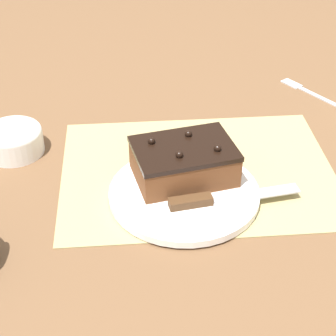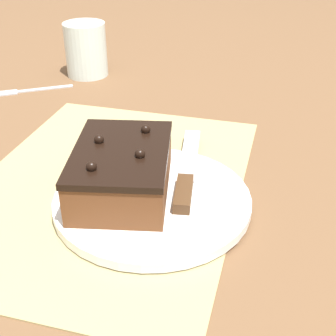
# 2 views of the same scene
# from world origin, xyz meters

# --- Properties ---
(ground_plane) EXTENTS (3.00, 3.00, 0.00)m
(ground_plane) POSITION_xyz_m (0.00, 0.00, 0.00)
(ground_plane) COLOR brown
(placemat_woven) EXTENTS (0.46, 0.34, 0.00)m
(placemat_woven) POSITION_xyz_m (0.00, 0.00, 0.00)
(placemat_woven) COLOR tan
(placemat_woven) RESTS_ON ground_plane
(cake_plate) EXTENTS (0.24, 0.24, 0.01)m
(cake_plate) POSITION_xyz_m (-0.03, -0.07, 0.01)
(cake_plate) COLOR white
(cake_plate) RESTS_ON placemat_woven
(chocolate_cake) EXTENTS (0.18, 0.14, 0.07)m
(chocolate_cake) POSITION_xyz_m (-0.03, -0.03, 0.05)
(chocolate_cake) COLOR brown
(chocolate_cake) RESTS_ON cake_plate
(serving_knife) EXTENTS (0.21, 0.05, 0.01)m
(serving_knife) POSITION_xyz_m (0.01, -0.10, 0.02)
(serving_knife) COLOR #472D19
(serving_knife) RESTS_ON cake_plate
(small_bowl) EXTENTS (0.10, 0.10, 0.05)m
(small_bowl) POSITION_xyz_m (-0.32, 0.09, 0.03)
(small_bowl) COLOR white
(small_bowl) RESTS_ON ground_plane
(dessert_fork) EXTENTS (0.09, 0.13, 0.01)m
(dessert_fork) POSITION_xyz_m (0.27, 0.27, 0.00)
(dessert_fork) COLOR #B7BABF
(dessert_fork) RESTS_ON ground_plane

